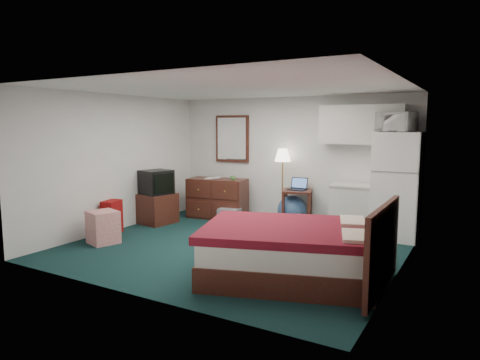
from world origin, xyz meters
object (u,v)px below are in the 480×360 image
Objects in this scene: desk at (297,208)px; suitcase at (112,217)px; floor_lamp at (282,186)px; bed at (287,252)px; kitchen_counter at (354,209)px; dresser at (217,198)px; fridge at (397,186)px; tv_stand at (157,208)px.

desk is 3.48m from suitcase.
desk is (0.36, -0.09, -0.39)m from floor_lamp.
kitchen_counter is at bearing 69.41° from bed.
floor_lamp reaches higher than kitchen_counter.
bed is at bearing -51.61° from dresser.
floor_lamp is 3.31m from suitcase.
dresser reaches higher than desk.
fridge is 2.88m from bed.
floor_lamp is at bearing 32.72° from suitcase.
dresser is at bearing 60.76° from tv_stand.
fridge is 5.04m from suitcase.
suitcase is at bearing -155.54° from fridge.
desk is 2.77m from tv_stand.
fridge reaches higher than floor_lamp.
desk is at bearing 175.30° from kitchen_counter.
kitchen_counter is 2.73m from bed.
desk is (1.72, 0.20, -0.07)m from dresser.
dresser is 0.59× the size of bed.
dresser is 1.29m from tv_stand.
dresser is at bearing 52.75° from suitcase.
floor_lamp reaches higher than tv_stand.
fridge is at bearing -6.02° from dresser.
kitchen_counter reaches higher than bed.
dresser is 1.43m from floor_lamp.
desk is at bearing -1.86° from dresser.
dresser is at bearing 118.75° from bed.
bed reaches higher than suitcase.
tv_stand is 1.05m from suitcase.
floor_lamp is 0.72× the size of bed.
tv_stand is 1.08× the size of suitcase.
dresser reaches higher than tv_stand.
fridge reaches higher than tv_stand.
floor_lamp is 0.54m from desk.
floor_lamp is at bearing 172.10° from kitchen_counter.
desk is at bearing 91.80° from bed.
bed is at bearing -109.20° from fridge.
tv_stand is at bearing -148.48° from floor_lamp.
kitchen_counter is at bearing -18.04° from desk.
bed is at bearing -96.23° from kitchen_counter.
desk is 1.07× the size of tv_stand.
suitcase is at bearing -156.55° from desk.
suitcase is at bearing 154.39° from bed.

